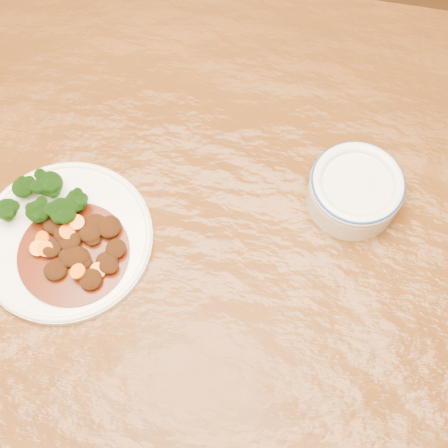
# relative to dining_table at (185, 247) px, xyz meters

# --- Properties ---
(ground) EXTENTS (4.00, 4.00, 0.00)m
(ground) POSITION_rel_dining_table_xyz_m (0.00, 0.00, -0.67)
(ground) COLOR #4B2812
(ground) RESTS_ON ground
(dining_table) EXTENTS (1.51, 0.92, 0.75)m
(dining_table) POSITION_rel_dining_table_xyz_m (0.00, 0.00, 0.00)
(dining_table) COLOR #522D0E
(dining_table) RESTS_ON ground
(dinner_plate) EXTENTS (0.23, 0.23, 0.01)m
(dinner_plate) POSITION_rel_dining_table_xyz_m (-0.15, -0.05, 0.09)
(dinner_plate) COLOR white
(dinner_plate) RESTS_ON dining_table
(broccoli_florets) EXTENTS (0.12, 0.08, 0.04)m
(broccoli_florets) POSITION_rel_dining_table_xyz_m (-0.18, -0.01, 0.11)
(broccoli_florets) COLOR #6BA053
(broccoli_florets) RESTS_ON dinner_plate
(mince_stew) EXTENTS (0.15, 0.15, 0.03)m
(mince_stew) POSITION_rel_dining_table_xyz_m (-0.12, -0.06, 0.10)
(mince_stew) COLOR #4C1A08
(mince_stew) RESTS_ON dinner_plate
(dip_bowl) EXTENTS (0.13, 0.13, 0.06)m
(dip_bowl) POSITION_rel_dining_table_xyz_m (0.22, 0.08, 0.11)
(dip_bowl) COLOR beige
(dip_bowl) RESTS_ON dining_table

